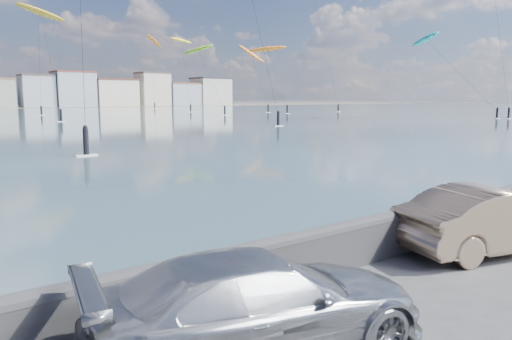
{
  "coord_description": "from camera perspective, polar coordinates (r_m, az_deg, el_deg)",
  "views": [
    {
      "loc": [
        -5.55,
        -4.62,
        3.8
      ],
      "look_at": [
        1.0,
        4.0,
        2.2
      ],
      "focal_mm": 35.0,
      "sensor_mm": 36.0,
      "label": 1
    }
  ],
  "objects": [
    {
      "name": "kitesurfer_11",
      "position": [
        122.13,
        1.41,
        13.57
      ],
      "size": [
        9.0,
        13.24,
        16.26
      ],
      "color": "orange",
      "rests_on": "ground"
    },
    {
      "name": "kitesurfer_15",
      "position": [
        135.58,
        -8.52,
        14.31
      ],
      "size": [
        8.4,
        12.12,
        19.35
      ],
      "color": "yellow",
      "rests_on": "ground"
    },
    {
      "name": "kitesurfer_20",
      "position": [
        174.05,
        -11.58,
        14.08
      ],
      "size": [
        8.25,
        9.85,
        24.29
      ],
      "color": "orange",
      "rests_on": "ground"
    },
    {
      "name": "kitesurfer_5",
      "position": [
        117.33,
        -6.65,
        13.43
      ],
      "size": [
        5.69,
        19.7,
        15.92
      ],
      "color": "#8CD826",
      "rests_on": "ground"
    },
    {
      "name": "kitesurfer_2",
      "position": [
        101.26,
        18.82,
        13.9
      ],
      "size": [
        8.74,
        18.56,
        16.07
      ],
      "color": "#19BFBF",
      "rests_on": "ground"
    },
    {
      "name": "car_silver",
      "position": [
        7.68,
        0.46,
        -14.93
      ],
      "size": [
        5.55,
        3.18,
        1.51
      ],
      "primitive_type": "imported",
      "rotation": [
        0.0,
        0.0,
        1.36
      ],
      "color": "#A2A4A9",
      "rests_on": "ground"
    },
    {
      "name": "kitesurfer_10",
      "position": [
        94.22,
        -23.36,
        16.07
      ],
      "size": [
        9.05,
        14.25,
        19.14
      ],
      "color": "#BF8C19",
      "rests_on": "ground"
    },
    {
      "name": "kitesurfer_7",
      "position": [
        128.49,
        -0.52,
        13.05
      ],
      "size": [
        7.3,
        10.34,
        17.25
      ],
      "color": "orange",
      "rests_on": "ground"
    },
    {
      "name": "car_champagne",
      "position": [
        13.6,
        25.6,
        -5.11
      ],
      "size": [
        5.24,
        3.02,
        1.63
      ],
      "primitive_type": "imported",
      "rotation": [
        0.0,
        0.0,
        1.29
      ],
      "color": "tan",
      "rests_on": "ground"
    },
    {
      "name": "seawall",
      "position": [
        9.73,
        -0.06,
        -10.91
      ],
      "size": [
        400.0,
        0.36,
        1.08
      ],
      "color": "#28282B",
      "rests_on": "ground"
    }
  ]
}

